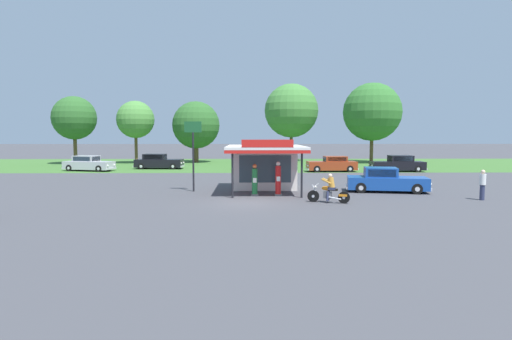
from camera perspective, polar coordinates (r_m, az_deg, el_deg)
name	(u,v)px	position (r m, az deg, el deg)	size (l,w,h in m)	color
ground_plane	(249,202)	(23.16, -1.00, -4.36)	(300.00, 300.00, 0.00)	#424247
grass_verge_strip	(248,164)	(53.00, -1.03, 0.77)	(120.00, 24.00, 0.01)	#3D6B2D
service_station_kiosk	(264,164)	(28.83, 1.14, 0.87)	(4.92, 6.82, 3.39)	silver
gas_pump_nearside	(255,181)	(25.64, -0.17, -1.52)	(0.44, 0.44, 1.91)	slate
gas_pump_offside	(278,180)	(25.69, 2.99, -1.34)	(0.44, 0.44, 2.06)	slate
motorcycle_with_rider	(329,191)	(23.31, 9.77, -2.75)	(2.19, 0.98, 1.58)	black
featured_classic_sedan	(386,181)	(28.62, 16.96, -1.40)	(5.39, 2.81, 1.57)	#19479E
parked_car_back_row_left	(88,164)	(46.44, -21.51, 0.76)	(5.46, 3.04, 1.55)	#B7B7BC
parked_car_back_row_centre_left	(258,163)	(45.53, 0.30, 0.97)	(5.58, 2.29, 1.52)	#993819
parked_car_back_row_far_left	(332,164)	(43.11, 10.16, 0.74)	(5.11, 2.05, 1.54)	#993819
parked_car_back_row_centre	(398,164)	(44.86, 18.44, 0.74)	(5.44, 2.08, 1.62)	black
parked_car_second_row_spare	(158,162)	(47.20, -12.94, 1.06)	(5.30, 2.17, 1.61)	black
bystander_strolling_foreground	(483,184)	(27.04, 28.05, -1.68)	(0.34, 0.34, 1.71)	#2D3351
tree_oak_distant_spare	(372,112)	(57.84, 15.30, 7.50)	(7.54, 7.54, 10.41)	brown
tree_oak_right	(291,111)	(59.81, 4.72, 7.83)	(7.45, 7.45, 10.74)	brown
tree_oak_far_left	(197,126)	(57.29, -7.87, 5.86)	(6.24, 6.24, 8.08)	brown
tree_oak_centre	(74,119)	(58.26, -23.22, 6.33)	(5.42, 5.42, 8.48)	brown
tree_oak_far_right	(135,120)	(56.90, -15.83, 6.50)	(4.76, 4.76, 8.00)	brown
roadside_pole_sign	(193,144)	(27.71, -8.42, 3.52)	(1.10, 0.12, 4.51)	black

